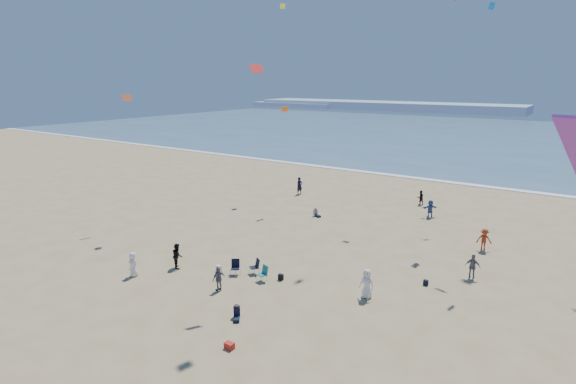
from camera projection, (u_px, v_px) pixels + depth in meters
The scene contains 13 objects.
ground at pixel (143, 376), 18.97m from camera, with size 220.00×220.00×0.00m, color tan.
ocean at pixel (510, 139), 95.20m from camera, with size 220.00×100.00×0.06m, color #476B84.
surf_line at pixel (444, 181), 55.07m from camera, with size 220.00×1.20×0.08m, color white.
headland_far at pixel (383, 106), 187.69m from camera, with size 110.00×20.00×3.20m, color #7A8EA8.
headland_near at pixel (296, 105), 205.62m from camera, with size 40.00×14.00×2.00m, color #7A8EA8.
standing_flyers at pixel (373, 259), 29.21m from camera, with size 28.75×36.53×1.90m.
seated_group at pixel (288, 326), 22.02m from camera, with size 20.34×32.16×0.84m.
chair_cluster at pixel (250, 269), 28.45m from camera, with size 2.79×1.63×1.00m.
white_tote at pixel (219, 268), 29.32m from camera, with size 0.35×0.20×0.40m, color white.
black_backpack at pixel (281, 277), 28.06m from camera, with size 0.30×0.22×0.38m, color black.
cooler at pixel (229, 346), 20.89m from camera, with size 0.45×0.30×0.30m, color red.
navy_bag at pixel (426, 283), 27.34m from camera, with size 0.28×0.18×0.34m, color black.
kites_aloft at pixel (481, 31), 21.26m from camera, with size 38.15×40.17×29.50m.
Camera 1 is at (14.36, -10.20, 12.18)m, focal length 28.00 mm.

